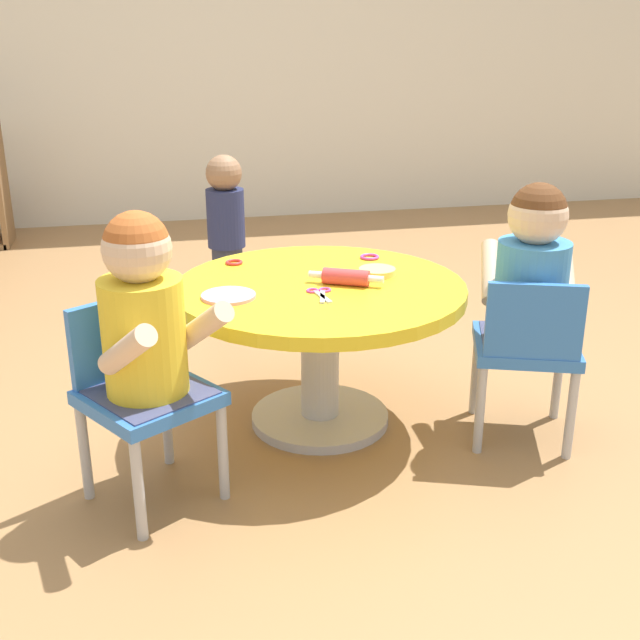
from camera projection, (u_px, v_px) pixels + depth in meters
ground_plane at (320, 421)px, 2.56m from camera, size 10.00×10.00×0.00m
craft_table at (320, 318)px, 2.44m from camera, size 0.89×0.89×0.47m
child_chair_left at (142, 391)px, 2.07m from camera, size 0.41×0.41×0.54m
seated_child_left at (143, 313)px, 1.96m from camera, size 0.41×0.44×0.51m
child_chair_right at (527, 348)px, 2.35m from camera, size 0.38×0.38×0.54m
seated_child_right at (532, 271)px, 2.30m from camera, size 0.37×0.42×0.51m
toddler_standing at (226, 225)px, 3.56m from camera, size 0.17×0.17×0.67m
rolling_pin at (346, 277)px, 2.38m from camera, size 0.21×0.12×0.05m
craft_scissors at (320, 293)px, 2.31m from camera, size 0.07×0.14×0.01m
playdough_blob_0 at (377, 272)px, 2.48m from camera, size 0.12×0.12×0.02m
playdough_blob_1 at (228, 296)px, 2.28m from camera, size 0.16×0.16×0.01m
cookie_cutter_0 at (370, 257)px, 2.66m from camera, size 0.06×0.06×0.01m
cookie_cutter_1 at (234, 262)px, 2.60m from camera, size 0.06×0.06×0.01m
cookie_cutter_2 at (350, 276)px, 2.46m from camera, size 0.06×0.06×0.01m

